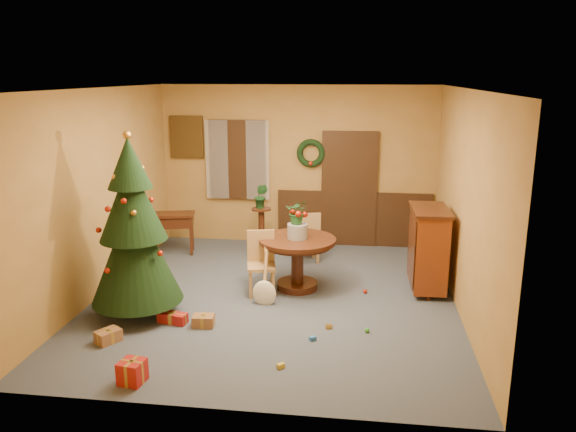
% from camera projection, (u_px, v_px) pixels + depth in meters
% --- Properties ---
extents(room_envelope, '(5.50, 5.50, 5.50)m').
position_uv_depth(room_envelope, '(308.00, 185.00, 10.24)').
color(room_envelope, '#333B4A').
rests_on(room_envelope, ground).
extents(dining_table, '(1.12, 1.12, 0.77)m').
position_uv_depth(dining_table, '(297.00, 254.00, 8.18)').
color(dining_table, black).
rests_on(dining_table, floor).
extents(urn, '(0.29, 0.29, 0.22)m').
position_uv_depth(urn, '(297.00, 231.00, 8.09)').
color(urn, slate).
rests_on(urn, dining_table).
extents(centerpiece_plant, '(0.32, 0.28, 0.36)m').
position_uv_depth(centerpiece_plant, '(298.00, 212.00, 8.02)').
color(centerpiece_plant, '#1E4C23').
rests_on(centerpiece_plant, urn).
extents(chair_near, '(0.47, 0.47, 0.91)m').
position_uv_depth(chair_near, '(261.00, 260.00, 8.04)').
color(chair_near, olive).
rests_on(chair_near, floor).
extents(chair_far, '(0.48, 0.48, 0.88)m').
position_uv_depth(chair_far, '(308.00, 236.00, 9.34)').
color(chair_far, olive).
rests_on(chair_far, floor).
extents(guitar, '(0.35, 0.51, 0.75)m').
position_uv_depth(guitar, '(264.00, 278.00, 7.65)').
color(guitar, white).
rests_on(guitar, floor).
extents(plant_stand, '(0.33, 0.33, 0.86)m').
position_uv_depth(plant_stand, '(261.00, 226.00, 9.64)').
color(plant_stand, black).
rests_on(plant_stand, floor).
extents(stand_plant, '(0.26, 0.22, 0.42)m').
position_uv_depth(stand_plant, '(261.00, 196.00, 9.51)').
color(stand_plant, '#19471E').
rests_on(stand_plant, plant_stand).
extents(christmas_tree, '(1.17, 1.17, 2.42)m').
position_uv_depth(christmas_tree, '(134.00, 231.00, 7.13)').
color(christmas_tree, '#382111').
rests_on(christmas_tree, floor).
extents(writing_desk, '(0.89, 0.58, 0.72)m').
position_uv_depth(writing_desk, '(171.00, 223.00, 9.80)').
color(writing_desk, black).
rests_on(writing_desk, floor).
extents(sideboard, '(0.54, 0.98, 1.23)m').
position_uv_depth(sideboard, '(428.00, 247.00, 8.09)').
color(sideboard, '#541709').
rests_on(sideboard, floor).
extents(gift_a, '(0.28, 0.22, 0.14)m').
position_uv_depth(gift_a, '(203.00, 321.00, 7.06)').
color(gift_a, brown).
rests_on(gift_a, floor).
extents(gift_b, '(0.27, 0.27, 0.25)m').
position_uv_depth(gift_b, '(132.00, 372.00, 5.75)').
color(gift_b, '#A11A15').
rests_on(gift_b, floor).
extents(gift_c, '(0.31, 0.34, 0.15)m').
position_uv_depth(gift_c, '(108.00, 336.00, 6.63)').
color(gift_c, brown).
rests_on(gift_c, floor).
extents(gift_d, '(0.40, 0.22, 0.13)m').
position_uv_depth(gift_d, '(173.00, 318.00, 7.15)').
color(gift_d, '#A11A15').
rests_on(gift_d, floor).
extents(toy_a, '(0.09, 0.08, 0.05)m').
position_uv_depth(toy_a, '(313.00, 339.00, 6.68)').
color(toy_a, '#2A63B6').
rests_on(toy_a, floor).
extents(toy_b, '(0.06, 0.06, 0.06)m').
position_uv_depth(toy_b, '(367.00, 330.00, 6.89)').
color(toy_b, green).
rests_on(toy_b, floor).
extents(toy_c, '(0.09, 0.09, 0.05)m').
position_uv_depth(toy_c, '(281.00, 366.00, 6.06)').
color(toy_c, gold).
rests_on(toy_c, floor).
extents(toy_d, '(0.06, 0.06, 0.06)m').
position_uv_depth(toy_d, '(365.00, 291.00, 8.11)').
color(toy_d, '#B31F0B').
rests_on(toy_d, floor).
extents(toy_e, '(0.09, 0.08, 0.05)m').
position_uv_depth(toy_e, '(329.00, 327.00, 6.99)').
color(toy_e, gold).
rests_on(toy_e, floor).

